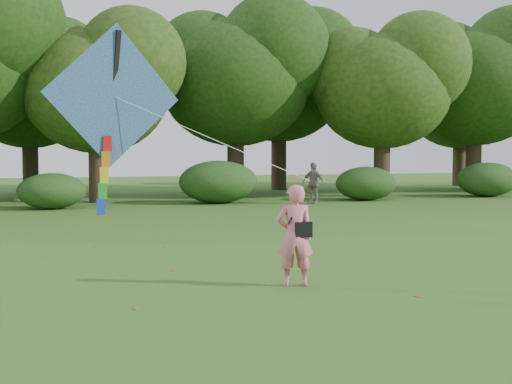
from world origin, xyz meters
name	(u,v)px	position (x,y,z in m)	size (l,w,h in m)	color
ground	(322,291)	(0.00, 0.00, 0.00)	(100.00, 100.00, 0.00)	#265114
man_kite_flyer	(295,235)	(-0.26, 0.53, 0.85)	(0.62, 0.41, 1.71)	#E36B86
bystander_right	(313,183)	(6.83, 16.26, 0.90)	(1.06, 0.44, 1.81)	gray
crossbody_bag	(302,229)	(-0.15, 0.50, 0.97)	(0.43, 0.20, 0.69)	black
flying_kite	(113,99)	(-3.13, 1.35, 3.11)	(4.25, 1.19, 3.10)	#2953B4
tree_line	(167,85)	(1.67, 22.88, 5.60)	(54.70, 15.30, 9.48)	#3A2D1E
shrub_band	(134,185)	(-0.72, 17.60, 0.86)	(39.15, 3.22, 1.88)	#264919
fallen_leaves	(168,276)	(-2.14, 2.03, 0.01)	(11.04, 8.94, 0.01)	brown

